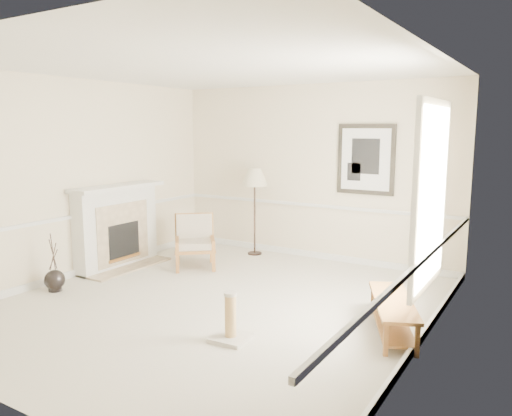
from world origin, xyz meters
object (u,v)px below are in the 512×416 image
at_px(armchair, 195,239).
at_px(floor_lamp, 255,180).
at_px(floor_vase, 55,280).
at_px(bench, 393,311).
at_px(scratching_post, 231,325).

distance_m(armchair, floor_lamp, 1.50).
height_order(floor_vase, armchair, armchair).
distance_m(bench, scratching_post, 1.75).
xyz_separation_m(floor_vase, bench, (4.30, 1.01, 0.10)).
distance_m(armchair, bench, 3.60).
bearing_deg(bench, scratching_post, -141.90).
height_order(floor_lamp, bench, floor_lamp).
height_order(floor_vase, bench, floor_vase).
relative_size(armchair, scratching_post, 1.74).
bearing_deg(floor_lamp, floor_vase, -111.80).
distance_m(floor_vase, armchair, 2.17).
height_order(floor_lamp, scratching_post, floor_lamp).
relative_size(floor_vase, armchair, 0.88).
xyz_separation_m(floor_vase, floor_lamp, (1.25, 3.13, 1.17)).
bearing_deg(scratching_post, bench, 38.10).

